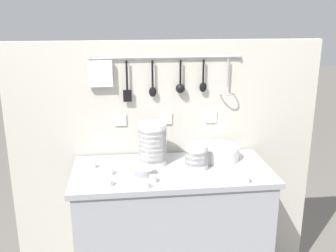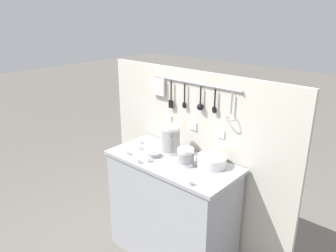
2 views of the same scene
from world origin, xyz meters
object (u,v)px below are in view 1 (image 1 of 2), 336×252
object	(u,v)px
cup_edge_far	(246,179)
cup_beside_plates	(153,179)
bowl_stack_wide_centre	(197,156)
cup_front_right	(110,171)
bowl_stack_short_front	(153,144)
steel_mixing_bowl	(144,171)
cup_back_right	(93,165)
cup_mid_row	(146,185)
plate_stack	(219,152)
cup_edge_near	(109,183)

from	to	relation	value
cup_edge_far	cup_beside_plates	distance (m)	0.48
bowl_stack_wide_centre	cup_front_right	bearing A→B (deg)	-175.60
bowl_stack_wide_centre	cup_edge_far	xyz separation A→B (m)	(0.22, -0.23, -0.05)
bowl_stack_wide_centre	bowl_stack_short_front	bearing A→B (deg)	158.80
steel_mixing_bowl	cup_back_right	size ratio (longest dim) A/B	2.89
bowl_stack_short_front	cup_mid_row	distance (m)	0.34
cup_back_right	cup_beside_plates	distance (m)	0.39
cup_back_right	cup_beside_plates	world-z (taller)	same
cup_mid_row	cup_beside_plates	world-z (taller)	same
plate_stack	steel_mixing_bowl	world-z (taller)	plate_stack
cup_beside_plates	bowl_stack_short_front	bearing A→B (deg)	85.44
bowl_stack_wide_centre	plate_stack	xyz separation A→B (m)	(0.16, 0.12, -0.03)
cup_edge_near	bowl_stack_wide_centre	bearing A→B (deg)	20.12
bowl_stack_wide_centre	cup_edge_near	world-z (taller)	bowl_stack_wide_centre
bowl_stack_short_front	steel_mixing_bowl	bearing A→B (deg)	-111.69
cup_edge_far	cup_mid_row	distance (m)	0.52
cup_front_right	bowl_stack_short_front	bearing A→B (deg)	27.87
plate_stack	cup_front_right	xyz separation A→B (m)	(-0.64, -0.16, -0.02)
steel_mixing_bowl	cup_beside_plates	xyz separation A→B (m)	(0.04, -0.11, 0.00)
bowl_stack_wide_centre	cup_mid_row	xyz separation A→B (m)	(-0.30, -0.23, -0.05)
plate_stack	cup_mid_row	xyz separation A→B (m)	(-0.46, -0.35, -0.02)
bowl_stack_short_front	cup_front_right	world-z (taller)	bowl_stack_short_front
cup_edge_near	cup_beside_plates	distance (m)	0.23
plate_stack	steel_mixing_bowl	size ratio (longest dim) A/B	2.12
steel_mixing_bowl	cup_front_right	xyz separation A→B (m)	(-0.19, 0.02, 0.00)
cup_mid_row	cup_beside_plates	distance (m)	0.08
cup_edge_far	cup_edge_near	distance (m)	0.71
cup_back_right	cup_edge_near	size ratio (longest dim) A/B	1.00
steel_mixing_bowl	cup_beside_plates	size ratio (longest dim) A/B	2.89
bowl_stack_wide_centre	cup_back_right	bearing A→B (deg)	173.47
steel_mixing_bowl	cup_edge_far	bearing A→B (deg)	-18.28
cup_back_right	steel_mixing_bowl	bearing A→B (deg)	-23.30
bowl_stack_wide_centre	steel_mixing_bowl	bearing A→B (deg)	-169.44
bowl_stack_short_front	bowl_stack_wide_centre	size ratio (longest dim) A/B	1.74
bowl_stack_wide_centre	cup_back_right	size ratio (longest dim) A/B	3.59
bowl_stack_short_front	steel_mixing_bowl	xyz separation A→B (m)	(-0.06, -0.15, -0.10)
bowl_stack_short_front	cup_mid_row	world-z (taller)	bowl_stack_short_front
plate_stack	cup_edge_far	size ratio (longest dim) A/B	6.12
cup_mid_row	cup_edge_far	bearing A→B (deg)	0.00
steel_mixing_bowl	cup_edge_near	distance (m)	0.23
cup_front_right	bowl_stack_wide_centre	bearing A→B (deg)	4.40
steel_mixing_bowl	plate_stack	bearing A→B (deg)	20.99
bowl_stack_short_front	plate_stack	distance (m)	0.41
cup_front_right	cup_edge_near	xyz separation A→B (m)	(-0.00, -0.14, 0.00)
cup_edge_far	cup_front_right	distance (m)	0.73
cup_mid_row	cup_edge_near	bearing A→B (deg)	165.49
bowl_stack_wide_centre	cup_edge_near	xyz separation A→B (m)	(-0.49, -0.18, -0.05)
bowl_stack_wide_centre	plate_stack	size ratio (longest dim) A/B	0.59
bowl_stack_short_front	cup_edge_near	xyz separation A→B (m)	(-0.25, -0.27, -0.10)
plate_stack	cup_front_right	size ratio (longest dim) A/B	6.12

